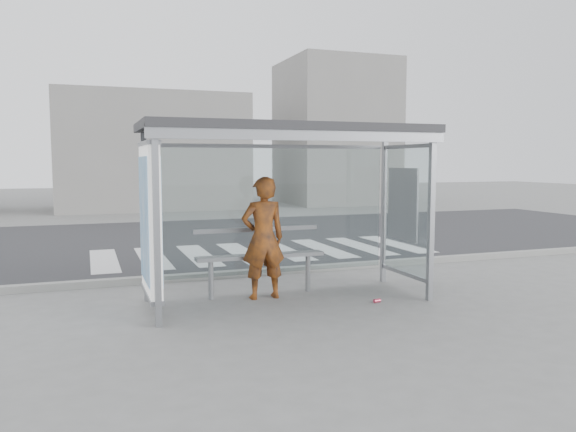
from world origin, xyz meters
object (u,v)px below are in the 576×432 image
at_px(person, 263,238).
at_px(soda_can, 377,301).
at_px(bus_shelter, 263,168).
at_px(bench, 260,256).

distance_m(person, soda_can, 1.94).
relative_size(bus_shelter, person, 2.29).
xyz_separation_m(bus_shelter, bench, (0.08, 0.43, -1.37)).
bearing_deg(bench, soda_can, -35.48).
relative_size(bus_shelter, bench, 2.09).
bearing_deg(bus_shelter, person, 73.87).
bearing_deg(bus_shelter, bench, 79.15).
relative_size(bench, soda_can, 19.20).
distance_m(bench, soda_can, 1.91).
xyz_separation_m(bus_shelter, soda_can, (1.56, -0.62, -1.95)).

